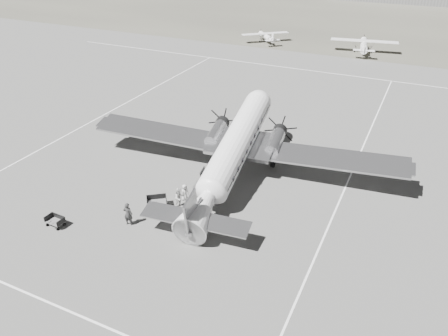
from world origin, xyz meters
TOP-DOWN VIEW (x-y plane):
  - ground at (0.00, 0.00)m, footprint 260.00×260.00m
  - taxi_line_near at (0.00, -14.00)m, footprint 60.00×0.15m
  - taxi_line_right at (12.00, 0.00)m, footprint 0.15×80.00m
  - taxi_line_left at (-18.00, 10.00)m, footprint 0.15×60.00m
  - taxi_line_horizon at (0.00, 40.00)m, footprint 90.00×0.15m
  - grass_infield at (0.00, 95.00)m, footprint 260.00×90.00m
  - dc3_airliner at (2.48, 4.33)m, footprint 32.11×23.91m
  - light_plane_left at (-13.11, 54.32)m, footprint 12.07×11.88m
  - light_plane_right at (5.32, 54.43)m, footprint 13.15×11.35m
  - baggage_cart_near at (-1.36, -2.39)m, footprint 2.07×1.97m
  - baggage_cart_far at (-7.03, -7.88)m, footprint 1.51×1.11m
  - ground_crew at (-2.03, -5.30)m, footprint 0.80×0.61m
  - ramp_agent at (0.30, -1.55)m, footprint 1.03×1.09m
  - passenger at (0.19, -0.49)m, footprint 0.70×0.85m

SIDE VIEW (x-z plane):
  - ground at x=0.00m, z-range 0.00..0.00m
  - grass_infield at x=0.00m, z-range 0.00..0.01m
  - taxi_line_near at x=0.00m, z-range 0.00..0.01m
  - taxi_line_right at x=12.00m, z-range 0.00..0.01m
  - taxi_line_left at x=-18.00m, z-range 0.00..0.01m
  - taxi_line_horizon at x=0.00m, z-range 0.00..0.01m
  - baggage_cart_far at x=-7.03m, z-range 0.00..0.82m
  - baggage_cart_near at x=-1.36m, z-range 0.00..0.96m
  - passenger at x=0.19m, z-range 0.00..1.49m
  - ramp_agent at x=0.30m, z-range 0.00..1.78m
  - light_plane_left at x=-13.11m, z-range 0.00..1.95m
  - ground_crew at x=-2.03m, z-range 0.00..1.96m
  - light_plane_right at x=5.32m, z-range 0.00..2.43m
  - dc3_airliner at x=2.48m, z-range 0.00..5.73m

